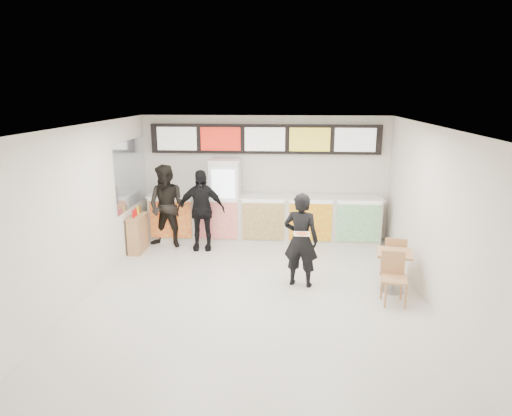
# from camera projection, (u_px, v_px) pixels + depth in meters

# --- Properties ---
(floor) EXTENTS (7.00, 7.00, 0.00)m
(floor) POSITION_uv_depth(u_px,v_px,m) (255.00, 295.00, 8.18)
(floor) COLOR beige
(floor) RESTS_ON ground
(ceiling) EXTENTS (7.00, 7.00, 0.00)m
(ceiling) POSITION_uv_depth(u_px,v_px,m) (255.00, 126.00, 7.43)
(ceiling) COLOR white
(ceiling) RESTS_ON wall_back
(wall_back) EXTENTS (6.00, 0.00, 6.00)m
(wall_back) POSITION_uv_depth(u_px,v_px,m) (265.00, 178.00, 11.19)
(wall_back) COLOR silver
(wall_back) RESTS_ON floor
(wall_left) EXTENTS (0.00, 7.00, 7.00)m
(wall_left) POSITION_uv_depth(u_px,v_px,m) (85.00, 212.00, 8.01)
(wall_left) COLOR silver
(wall_left) RESTS_ON floor
(wall_right) EXTENTS (0.00, 7.00, 7.00)m
(wall_right) POSITION_uv_depth(u_px,v_px,m) (434.00, 218.00, 7.60)
(wall_right) COLOR silver
(wall_right) RESTS_ON floor
(service_counter) EXTENTS (5.56, 0.77, 1.14)m
(service_counter) POSITION_uv_depth(u_px,v_px,m) (264.00, 218.00, 11.02)
(service_counter) COLOR silver
(service_counter) RESTS_ON floor
(menu_board) EXTENTS (5.50, 0.14, 0.70)m
(menu_board) POSITION_uv_depth(u_px,v_px,m) (265.00, 139.00, 10.87)
(menu_board) COLOR black
(menu_board) RESTS_ON wall_back
(drinks_fridge) EXTENTS (0.70, 0.67, 2.00)m
(drinks_fridge) POSITION_uv_depth(u_px,v_px,m) (225.00, 200.00, 11.00)
(drinks_fridge) COLOR white
(drinks_fridge) RESTS_ON floor
(mirror_panel) EXTENTS (0.01, 2.00, 1.50)m
(mirror_panel) POSITION_uv_depth(u_px,v_px,m) (131.00, 173.00, 10.31)
(mirror_panel) COLOR #B2B7BF
(mirror_panel) RESTS_ON wall_left
(customer_main) EXTENTS (0.74, 0.58, 1.78)m
(customer_main) POSITION_uv_depth(u_px,v_px,m) (301.00, 240.00, 8.41)
(customer_main) COLOR black
(customer_main) RESTS_ON floor
(customer_left) EXTENTS (1.09, 0.94, 1.94)m
(customer_left) POSITION_uv_depth(u_px,v_px,m) (167.00, 206.00, 10.55)
(customer_left) COLOR black
(customer_left) RESTS_ON floor
(customer_mid) EXTENTS (1.12, 0.52, 1.86)m
(customer_mid) POSITION_uv_depth(u_px,v_px,m) (201.00, 210.00, 10.38)
(customer_mid) COLOR black
(customer_mid) RESTS_ON floor
(pizza_slice) EXTENTS (0.36, 0.36, 0.02)m
(pizza_slice) POSITION_uv_depth(u_px,v_px,m) (302.00, 233.00, 7.91)
(pizza_slice) COLOR beige
(pizza_slice) RESTS_ON customer_main
(cafe_table) EXTENTS (0.70, 1.57, 0.89)m
(cafe_table) POSITION_uv_depth(u_px,v_px,m) (394.00, 264.00, 8.25)
(cafe_table) COLOR tan
(cafe_table) RESTS_ON floor
(condiment_ledge) EXTENTS (0.31, 0.76, 1.01)m
(condiment_ledge) POSITION_uv_depth(u_px,v_px,m) (138.00, 233.00, 10.35)
(condiment_ledge) COLOR tan
(condiment_ledge) RESTS_ON floor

